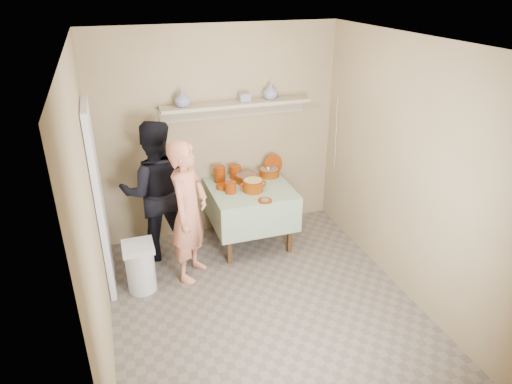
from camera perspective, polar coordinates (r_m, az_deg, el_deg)
name	(u,v)px	position (r m, az deg, el deg)	size (l,w,h in m)	color
ground	(265,308)	(4.81, 1.17, -14.25)	(3.50, 3.50, 0.00)	#695E53
tile_panel	(100,201)	(4.89, -18.97, -1.09)	(0.06, 0.70, 2.00)	silver
plate_stack_a	(220,174)	(5.63, -4.58, 2.24)	(0.15, 0.15, 0.20)	maroon
plate_stack_b	(235,172)	(5.72, -2.60, 2.51)	(0.14, 0.14, 0.17)	maroon
bowl_stack	(231,187)	(5.34, -3.19, 0.57)	(0.13, 0.13, 0.13)	maroon
empty_bowl	(223,186)	(5.47, -4.15, 0.69)	(0.16, 0.16, 0.05)	maroon
propped_lid	(273,164)	(5.86, 2.16, 3.48)	(0.26, 0.26, 0.02)	maroon
vase_right	(270,91)	(5.60, 1.82, 12.48)	(0.18, 0.18, 0.19)	navy
vase_left	(182,98)	(5.32, -9.19, 11.47)	(0.18, 0.18, 0.19)	navy
ceramic_box	(245,98)	(5.50, -1.44, 11.73)	(0.13, 0.09, 0.09)	navy
person_cook	(189,212)	(4.91, -8.40, -2.48)	(0.58, 0.38, 1.59)	#D07A5A
person_helper	(156,191)	(5.35, -12.40, 0.11)	(0.81, 0.63, 1.67)	black
room_shell	(267,161)	(3.98, 1.38, 3.88)	(3.04, 3.54, 2.62)	#9E8860
serving_table	(250,196)	(5.55, -0.75, -0.49)	(0.97, 0.97, 0.76)	#4C2D16
cazuela_meat_a	(246,177)	(5.63, -1.20, 1.85)	(0.30, 0.30, 0.10)	#612405
cazuela_meat_b	(269,171)	(5.80, 1.67, 2.59)	(0.28, 0.28, 0.10)	#612405
ladle	(269,169)	(5.75, 1.59, 2.95)	(0.08, 0.26, 0.19)	silver
cazuela_rice	(253,184)	(5.37, -0.37, 0.95)	(0.33, 0.25, 0.14)	#612405
front_plate	(265,200)	(5.15, 1.14, -1.06)	(0.16, 0.16, 0.03)	maroon
wall_shelf	(236,106)	(5.51, -2.52, 10.75)	(1.80, 0.25, 0.21)	tan
trash_bin	(140,267)	(5.04, -14.25, -9.07)	(0.32, 0.32, 0.56)	silver
electrical_cord	(336,133)	(5.95, 9.96, 7.24)	(0.01, 0.05, 0.90)	silver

